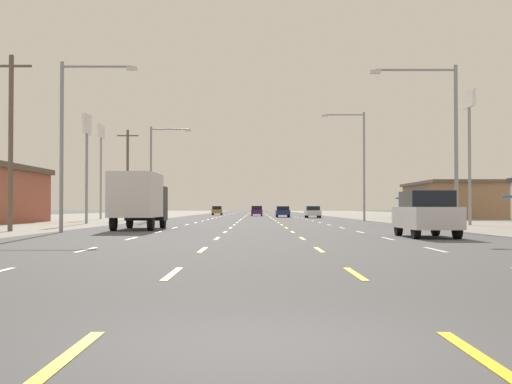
# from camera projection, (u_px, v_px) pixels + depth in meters

# --- Properties ---
(ground_plane) EXTENTS (572.00, 572.00, 0.00)m
(ground_plane) POSITION_uv_depth(u_px,v_px,m) (255.00, 220.00, 72.16)
(ground_plane) COLOR #4C4C4F
(lot_apron_left) EXTENTS (28.00, 440.00, 0.01)m
(lot_apron_left) POSITION_uv_depth(u_px,v_px,m) (19.00, 220.00, 72.08)
(lot_apron_left) COLOR gray
(lot_apron_left) RESTS_ON ground
(lot_apron_right) EXTENTS (28.00, 440.00, 0.01)m
(lot_apron_right) POSITION_uv_depth(u_px,v_px,m) (491.00, 220.00, 72.23)
(lot_apron_right) COLOR gray
(lot_apron_right) RESTS_ON ground
(lane_markings) EXTENTS (10.64, 227.60, 0.01)m
(lane_markings) POSITION_uv_depth(u_px,v_px,m) (255.00, 216.00, 110.65)
(lane_markings) COLOR white
(lane_markings) RESTS_ON ground
(signal_span_wire) EXTENTS (27.32, 0.52, 8.78)m
(signal_span_wire) POSITION_uv_depth(u_px,v_px,m) (260.00, 13.00, 14.10)
(signal_span_wire) COLOR brown
(signal_span_wire) RESTS_ON ground
(suv_far_right_nearest) EXTENTS (1.98, 4.90, 1.98)m
(suv_far_right_nearest) POSITION_uv_depth(u_px,v_px,m) (424.00, 213.00, 29.57)
(suv_far_right_nearest) COLOR silver
(suv_far_right_nearest) RESTS_ON ground
(box_truck_far_left_near) EXTENTS (2.40, 7.20, 3.23)m
(box_truck_far_left_near) POSITION_uv_depth(u_px,v_px,m) (137.00, 198.00, 39.95)
(box_truck_far_left_near) COLOR black
(box_truck_far_left_near) RESTS_ON ground
(sedan_far_right_mid) EXTENTS (1.80, 4.50, 1.46)m
(sedan_far_right_mid) POSITION_uv_depth(u_px,v_px,m) (311.00, 212.00, 85.61)
(sedan_far_right_mid) COLOR white
(sedan_far_right_mid) RESTS_ON ground
(sedan_inner_right_midfar) EXTENTS (1.80, 4.50, 1.46)m
(sedan_inner_right_midfar) POSITION_uv_depth(u_px,v_px,m) (281.00, 212.00, 90.86)
(sedan_inner_right_midfar) COLOR navy
(sedan_inner_right_midfar) RESTS_ON ground
(hatchback_center_turn_far) EXTENTS (1.72, 3.90, 1.54)m
(hatchback_center_turn_far) POSITION_uv_depth(u_px,v_px,m) (255.00, 211.00, 105.22)
(hatchback_center_turn_far) COLOR #4C196B
(hatchback_center_turn_far) RESTS_ON ground
(hatchback_far_left_farther) EXTENTS (1.72, 3.90, 1.54)m
(hatchback_far_left_farther) POSITION_uv_depth(u_px,v_px,m) (215.00, 211.00, 118.72)
(hatchback_far_left_farther) COLOR #B28C33
(hatchback_far_left_farther) RESTS_ON ground
(storefront_right_row_2) EXTENTS (12.16, 17.03, 4.33)m
(storefront_right_row_2) POSITION_uv_depth(u_px,v_px,m) (458.00, 200.00, 82.34)
(storefront_right_row_2) COLOR #8C6B4C
(storefront_right_row_2) RESTS_ON ground
(pole_sign_left_row_1) EXTENTS (0.24, 2.11, 8.79)m
(pole_sign_left_row_1) POSITION_uv_depth(u_px,v_px,m) (85.00, 141.00, 55.25)
(pole_sign_left_row_1) COLOR gray
(pole_sign_left_row_1) RESTS_ON ground
(pole_sign_left_row_2) EXTENTS (0.24, 2.77, 10.62)m
(pole_sign_left_row_2) POSITION_uv_depth(u_px,v_px,m) (99.00, 146.00, 77.43)
(pole_sign_left_row_2) COLOR gray
(pole_sign_left_row_2) RESTS_ON ground
(pole_sign_right_row_1) EXTENTS (0.24, 2.38, 9.80)m
(pole_sign_right_row_1) POSITION_uv_depth(u_px,v_px,m) (467.00, 125.00, 50.30)
(pole_sign_right_row_1) COLOR gray
(pole_sign_right_row_1) RESTS_ON ground
(streetlight_left_row_0) EXTENTS (3.96, 0.26, 8.80)m
(streetlight_left_row_0) POSITION_uv_depth(u_px,v_px,m) (68.00, 133.00, 35.36)
(streetlight_left_row_0) COLOR gray
(streetlight_left_row_0) RESTS_ON ground
(streetlight_right_row_0) EXTENTS (4.50, 0.26, 8.63)m
(streetlight_right_row_0) POSITION_uv_depth(u_px,v_px,m) (444.00, 133.00, 35.41)
(streetlight_right_row_0) COLOR gray
(streetlight_right_row_0) RESTS_ON ground
(streetlight_left_row_1) EXTENTS (3.87, 0.26, 9.00)m
(streetlight_left_row_1) POSITION_uv_depth(u_px,v_px,m) (153.00, 166.00, 65.42)
(streetlight_left_row_1) COLOR gray
(streetlight_left_row_1) RESTS_ON ground
(streetlight_right_row_1) EXTENTS (4.14, 0.26, 10.37)m
(streetlight_right_row_1) POSITION_uv_depth(u_px,v_px,m) (358.00, 158.00, 65.50)
(streetlight_right_row_1) COLOR gray
(streetlight_right_row_1) RESTS_ON ground
(utility_pole_left_row_0) EXTENTS (2.20, 0.26, 9.54)m
(utility_pole_left_row_0) POSITION_uv_depth(u_px,v_px,m) (8.00, 139.00, 37.11)
(utility_pole_left_row_0) COLOR brown
(utility_pole_left_row_0) RESTS_ON ground
(utility_pole_left_row_1) EXTENTS (2.20, 0.26, 9.32)m
(utility_pole_left_row_1) POSITION_uv_depth(u_px,v_px,m) (125.00, 173.00, 71.01)
(utility_pole_left_row_1) COLOR brown
(utility_pole_left_row_1) RESTS_ON ground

